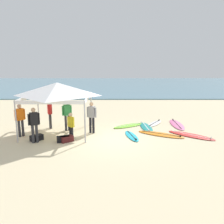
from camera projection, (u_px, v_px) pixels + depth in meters
name	position (u px, v px, depth m)	size (l,w,h in m)	color
ground_plane	(110.00, 139.00, 11.28)	(80.00, 80.00, 0.00)	beige
sea	(111.00, 84.00, 41.36)	(80.00, 36.00, 0.10)	#568499
canopy_tent	(57.00, 89.00, 11.90)	(3.37, 3.37, 2.75)	#B7B7BC
surfboard_white	(154.00, 123.00, 14.18)	(1.45, 1.88, 0.19)	white
surfboard_red	(191.00, 135.00, 11.80)	(2.32, 2.10, 0.19)	red
surfboard_lime	(129.00, 125.00, 13.69)	(2.24, 1.73, 0.19)	#7AD12D
surfboard_orange	(161.00, 134.00, 11.97)	(2.51, 1.80, 0.19)	orange
surfboard_pink	(176.00, 124.00, 13.94)	(0.75, 2.51, 0.19)	pink
surfboard_cyan	(131.00, 136.00, 11.69)	(0.85, 1.88, 0.19)	#23B2CC
surfboard_teal	(146.00, 127.00, 13.30)	(0.74, 2.25, 0.19)	#19847F
person_black	(34.00, 123.00, 10.60)	(0.48, 0.38, 1.71)	#2D2D33
person_green	(67.00, 113.00, 12.60)	(0.51, 0.34, 1.71)	#2D2D33
person_red	(49.00, 112.00, 13.02)	(0.35, 0.51, 1.71)	#2D2D33
person_orange	(20.00, 118.00, 11.52)	(0.42, 0.41, 1.71)	#2D2D33
person_grey	(91.00, 115.00, 12.12)	(0.53, 0.32, 1.71)	black
person_yellow	(71.00, 123.00, 11.87)	(0.40, 0.44, 1.20)	black
gear_bag_near_tent	(36.00, 138.00, 11.07)	(0.60, 0.32, 0.28)	black
gear_bag_by_pole	(63.00, 139.00, 10.89)	(0.60, 0.32, 0.28)	black
gear_bag_on_sand	(67.00, 139.00, 10.90)	(0.60, 0.32, 0.28)	#4C1919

